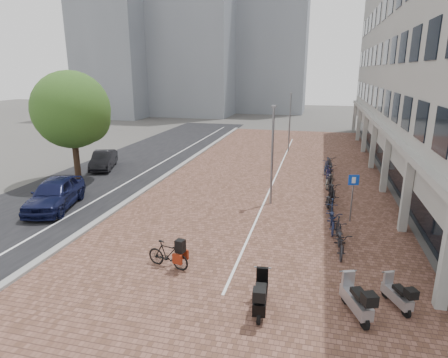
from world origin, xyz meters
The scene contains 18 objects.
ground centered at (0.00, 0.00, 0.00)m, with size 140.00×140.00×0.00m, color #474442.
plaza_brick centered at (2.00, 12.00, 0.01)m, with size 14.50×42.00×0.04m, color brown.
street_asphalt centered at (-9.00, 12.00, 0.01)m, with size 8.00×50.00×0.03m, color black.
curb centered at (-5.10, 12.00, 0.07)m, with size 0.35×42.00×0.14m, color gray.
lane_line centered at (-7.00, 12.00, 0.02)m, with size 0.12×44.00×0.00m, color white.
parking_line centered at (2.20, 12.00, 0.04)m, with size 0.10×30.00×0.00m, color white.
bg_towers centered at (-14.34, 48.94, 13.96)m, with size 33.00×23.00×32.00m.
car_navy centered at (-8.34, 2.83, 0.81)m, with size 1.91×4.75×1.62m, color #0E1234.
car_dark centered at (-10.42, 11.05, 0.65)m, with size 1.39×3.97×1.31m, color black.
hero_bike centered at (-0.21, -1.68, 0.54)m, with size 1.79×0.84×1.22m.
scooter_front centered at (6.25, -3.07, 0.59)m, with size 0.54×1.72×1.19m, color #97969B, non-canonical shape.
scooter_mid centered at (3.50, -3.52, 0.59)m, with size 0.54×1.72×1.18m, color black, non-canonical shape.
scooter_back centered at (7.50, -2.32, 0.49)m, with size 0.45×1.43×0.98m, color #A6A6AB, non-canonical shape.
parking_sign centered at (6.59, 4.57, 1.57)m, with size 0.49×0.15×2.35m.
lamp_near centered at (2.56, 6.21, 2.63)m, with size 0.12×0.12×5.25m, color gray.
lamp_far centered at (2.31, 20.65, 2.55)m, with size 0.12×0.12×5.11m, color slate.
street_tree centered at (-10.26, 7.93, 4.49)m, with size 4.85×4.85×7.06m.
bike_row centered at (5.77, 7.90, 0.52)m, with size 1.20×15.80×1.05m.
Camera 1 is at (4.86, -13.52, 7.02)m, focal length 30.71 mm.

